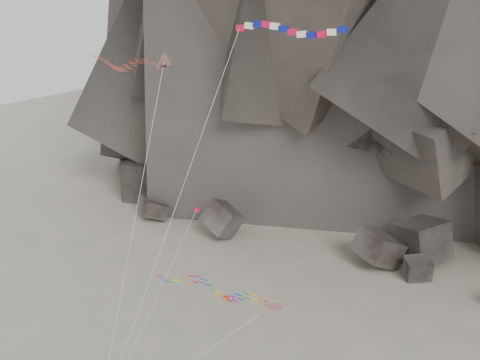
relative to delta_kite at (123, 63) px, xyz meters
The scene contains 5 objects.
boulder_field 42.72m from the delta_kite, 98.08° to the left, with size 79.57×15.96×8.02m.
delta_kite is the anchor object (origin of this frame).
banner_kite 14.52m from the delta_kite, 13.05° to the left, with size 13.07×15.69×30.99m.
parafoil_kite 20.21m from the delta_kite, ahead, with size 13.16×10.02×10.48m.
pennant_kite 16.75m from the delta_kite, ahead, with size 0.91×13.16×14.74m.
Camera 1 is at (27.23, -36.02, 35.68)m, focal length 45.00 mm.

